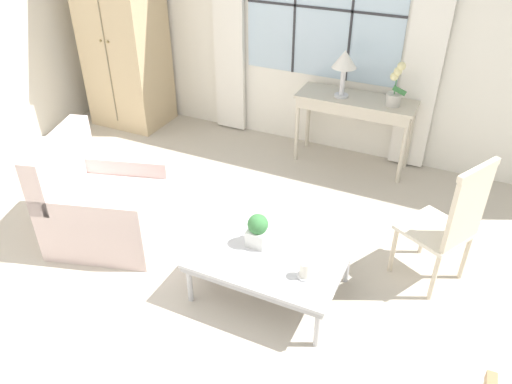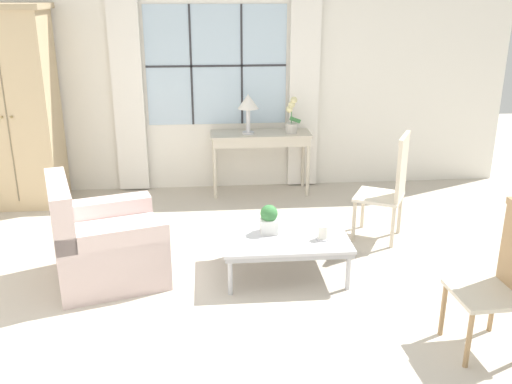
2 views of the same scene
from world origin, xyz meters
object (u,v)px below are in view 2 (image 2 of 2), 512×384
at_px(table_lamp, 248,104).
at_px(pillar_candle, 323,233).
at_px(side_chair_wooden, 391,183).
at_px(console_table, 261,140).
at_px(coffee_table, 284,239).
at_px(accent_chair_wooden, 503,274).
at_px(armchair_upholstered, 105,246).
at_px(potted_plant_small, 269,219).
at_px(potted_orchid, 292,119).
at_px(armoire, 16,108).

xyz_separation_m(table_lamp, pillar_candle, (0.47, -2.23, -0.69)).
bearing_deg(table_lamp, side_chair_wooden, -48.90).
distance_m(console_table, coffee_table, 2.17).
height_order(table_lamp, accent_chair_wooden, table_lamp).
relative_size(armchair_upholstered, coffee_table, 1.01).
height_order(accent_chair_wooden, potted_plant_small, accent_chair_wooden).
xyz_separation_m(potted_orchid, armchair_upholstered, (-1.91, -2.06, -0.62)).
distance_m(console_table, table_lamp, 0.48).
relative_size(potted_orchid, armchair_upholstered, 0.40).
bearing_deg(accent_chair_wooden, coffee_table, 136.70).
xyz_separation_m(armchair_upholstered, pillar_candle, (1.86, -0.17, 0.12)).
height_order(console_table, table_lamp, table_lamp).
xyz_separation_m(armoire, console_table, (2.76, 0.10, -0.46)).
distance_m(console_table, accent_chair_wooden, 3.62).
relative_size(potted_orchid, side_chair_wooden, 0.40).
height_order(table_lamp, potted_orchid, table_lamp).
xyz_separation_m(table_lamp, accent_chair_wooden, (1.46, -3.34, -0.54)).
relative_size(accent_chair_wooden, coffee_table, 0.96).
relative_size(table_lamp, accent_chair_wooden, 0.45).
xyz_separation_m(console_table, potted_orchid, (0.37, -0.03, 0.26)).
xyz_separation_m(side_chair_wooden, accent_chair_wooden, (0.18, -1.87, -0.02)).
xyz_separation_m(armoire, potted_plant_small, (2.64, -1.98, -0.63)).
height_order(coffee_table, potted_plant_small, potted_plant_small).
xyz_separation_m(armchair_upholstered, accent_chair_wooden, (2.85, -1.28, 0.27)).
distance_m(armchair_upholstered, side_chair_wooden, 2.75).
xyz_separation_m(armoire, table_lamp, (2.61, 0.06, -0.01)).
height_order(accent_chair_wooden, pillar_candle, accent_chair_wooden).
xyz_separation_m(console_table, pillar_candle, (0.31, -2.27, -0.24)).
height_order(armoire, console_table, armoire).
relative_size(armchair_upholstered, potted_plant_small, 4.28).
relative_size(table_lamp, coffee_table, 0.44).
height_order(armoire, potted_orchid, armoire).
xyz_separation_m(side_chair_wooden, coffee_table, (-1.13, -0.63, -0.26)).
relative_size(accent_chair_wooden, pillar_candle, 7.66).
relative_size(armoire, coffee_table, 2.07).
distance_m(table_lamp, potted_orchid, 0.55).
height_order(armchair_upholstered, pillar_candle, armchair_upholstered).
bearing_deg(potted_orchid, side_chair_wooden, -62.63).
height_order(potted_orchid, coffee_table, potted_orchid).
distance_m(accent_chair_wooden, pillar_candle, 1.50).
xyz_separation_m(coffee_table, potted_plant_small, (-0.13, 0.06, 0.17)).
relative_size(armchair_upholstered, side_chair_wooden, 1.01).
height_order(armchair_upholstered, coffee_table, armchair_upholstered).
height_order(table_lamp, potted_plant_small, table_lamp).
bearing_deg(coffee_table, potted_orchid, 80.27).
height_order(side_chair_wooden, potted_plant_small, side_chair_wooden).
bearing_deg(side_chair_wooden, pillar_candle, -137.26).
height_order(table_lamp, armchair_upholstered, table_lamp).
distance_m(table_lamp, accent_chair_wooden, 3.68).
bearing_deg(potted_orchid, coffee_table, -99.73).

